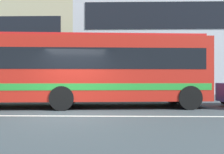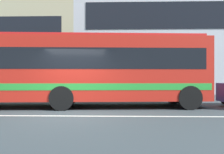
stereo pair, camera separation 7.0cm
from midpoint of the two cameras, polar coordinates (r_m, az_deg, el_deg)
ground_plane at (r=8.22m, az=-10.46°, el=-9.55°), size 160.00×160.00×0.00m
lane_centre_line at (r=8.22m, az=-10.46°, el=-9.53°), size 60.00×0.16×0.01m
hedge_row_far at (r=14.65m, az=-11.09°, el=-3.78°), size 17.23×1.10×0.79m
apartment_block_right at (r=24.56m, az=22.80°, el=9.29°), size 24.54×9.43×10.65m
transit_bus at (r=10.56m, az=-7.47°, el=2.19°), size 11.36×3.23×3.21m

